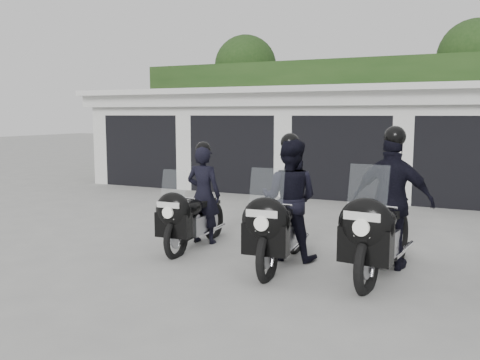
% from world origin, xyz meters
% --- Properties ---
extents(ground, '(80.00, 80.00, 0.00)m').
position_xyz_m(ground, '(0.00, 0.00, 0.00)').
color(ground, '#999893').
rests_on(ground, ground).
extents(garage_block, '(16.40, 6.80, 2.96)m').
position_xyz_m(garage_block, '(-0.00, 8.06, 1.42)').
color(garage_block, silver).
rests_on(garage_block, ground).
extents(background_vegetation, '(20.00, 3.90, 5.80)m').
position_xyz_m(background_vegetation, '(0.37, 12.92, 2.77)').
color(background_vegetation, '#1B3613').
rests_on(background_vegetation, ground).
extents(police_bike_a, '(0.68, 2.09, 1.82)m').
position_xyz_m(police_bike_a, '(-1.08, -0.13, 0.72)').
color(police_bike_a, black).
rests_on(police_bike_a, ground).
extents(police_bike_b, '(0.95, 2.31, 2.01)m').
position_xyz_m(police_bike_b, '(0.60, -0.37, 0.85)').
color(police_bike_b, black).
rests_on(police_bike_b, ground).
extents(police_bike_c, '(1.22, 2.45, 2.13)m').
position_xyz_m(police_bike_c, '(2.08, -0.22, 0.90)').
color(police_bike_c, black).
rests_on(police_bike_c, ground).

